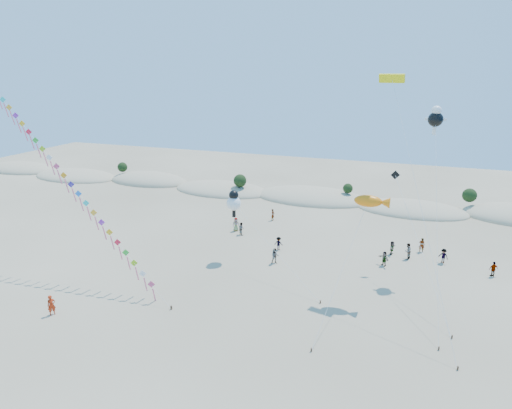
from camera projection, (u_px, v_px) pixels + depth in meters
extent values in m
plane|color=#82735A|center=(173.00, 366.00, 30.92)|extent=(160.00, 160.00, 0.00)
ellipsoid|color=tan|center=(21.00, 170.00, 92.46)|extent=(17.00, 9.35, 3.20)
ellipsoid|color=#193412|center=(20.00, 166.00, 92.19)|extent=(13.60, 6.12, 0.68)
ellipsoid|color=tan|center=(76.00, 177.00, 86.06)|extent=(18.00, 9.90, 2.80)
ellipsoid|color=#193412|center=(75.00, 173.00, 85.83)|extent=(14.40, 6.48, 0.72)
ellipsoid|color=tan|center=(149.00, 182.00, 82.54)|extent=(16.00, 8.80, 3.60)
ellipsoid|color=#193412|center=(149.00, 177.00, 82.25)|extent=(12.80, 5.76, 0.64)
ellipsoid|color=tan|center=(222.00, 191.00, 76.15)|extent=(17.60, 9.68, 3.00)
ellipsoid|color=#193412|center=(222.00, 186.00, 75.90)|extent=(14.08, 6.34, 0.70)
ellipsoid|color=tan|center=(311.00, 198.00, 71.64)|extent=(19.00, 10.45, 3.40)
ellipsoid|color=#193412|center=(311.00, 193.00, 71.36)|extent=(15.20, 6.84, 0.76)
ellipsoid|color=tan|center=(412.00, 211.00, 65.25)|extent=(16.40, 9.02, 2.80)
ellipsoid|color=#193412|center=(412.00, 206.00, 65.02)|extent=(13.12, 5.90, 0.66)
sphere|color=black|center=(122.00, 167.00, 83.95)|extent=(1.90, 1.90, 1.90)
sphere|color=black|center=(240.00, 181.00, 73.05)|extent=(2.20, 2.20, 2.20)
sphere|color=black|center=(348.00, 188.00, 69.14)|extent=(1.60, 1.60, 1.60)
sphere|color=black|center=(470.00, 195.00, 64.56)|extent=(2.10, 2.10, 2.10)
cube|color=#3F2D1E|center=(171.00, 308.00, 38.17)|extent=(0.12, 0.12, 0.35)
cylinder|color=silver|center=(61.00, 172.00, 42.92)|extent=(28.27, 7.49, 21.40)
cube|color=#E04676|center=(151.00, 284.00, 39.00)|extent=(1.31, 0.51, 1.38)
cube|color=#E76189|center=(154.00, 295.00, 39.32)|extent=(0.19, 0.45, 1.55)
cube|color=white|center=(143.00, 274.00, 39.35)|extent=(1.31, 0.51, 1.38)
cube|color=#E76189|center=(145.00, 284.00, 39.66)|extent=(0.19, 0.45, 1.55)
cube|color=#96D419|center=(134.00, 263.00, 39.69)|extent=(1.31, 0.51, 1.38)
cube|color=#E76189|center=(137.00, 274.00, 40.01)|extent=(0.19, 0.45, 1.55)
cube|color=green|center=(126.00, 253.00, 40.04)|extent=(1.31, 0.51, 1.38)
cube|color=#E76189|center=(129.00, 263.00, 40.35)|extent=(0.19, 0.45, 1.55)
cube|color=#F71B36|center=(117.00, 242.00, 40.38)|extent=(1.31, 0.51, 1.38)
cube|color=#E76189|center=(121.00, 253.00, 40.70)|extent=(0.19, 0.45, 1.55)
cube|color=yellow|center=(109.00, 232.00, 40.73)|extent=(1.31, 0.51, 1.38)
cube|color=#E76189|center=(112.00, 243.00, 41.04)|extent=(0.19, 0.45, 1.55)
cube|color=purple|center=(101.00, 222.00, 41.07)|extent=(1.31, 0.51, 1.38)
cube|color=#E76189|center=(105.00, 233.00, 41.39)|extent=(0.19, 0.45, 1.55)
cube|color=#FEAD28|center=(94.00, 213.00, 41.42)|extent=(1.31, 0.51, 1.38)
cube|color=#E76189|center=(97.00, 223.00, 41.73)|extent=(0.19, 0.45, 1.55)
cube|color=#1BD0CB|center=(86.00, 203.00, 41.76)|extent=(1.31, 0.51, 1.38)
cube|color=#E76189|center=(89.00, 214.00, 42.08)|extent=(0.19, 0.45, 1.55)
cube|color=blue|center=(78.00, 194.00, 42.11)|extent=(1.31, 0.51, 1.38)
cube|color=#E76189|center=(82.00, 204.00, 42.42)|extent=(0.19, 0.45, 1.55)
cube|color=#352492|center=(71.00, 184.00, 42.45)|extent=(1.31, 0.51, 1.38)
cube|color=#E76189|center=(74.00, 195.00, 42.77)|extent=(0.19, 0.45, 1.55)
cube|color=orange|center=(64.00, 175.00, 42.80)|extent=(1.31, 0.51, 1.38)
cube|color=#E76189|center=(67.00, 186.00, 43.11)|extent=(0.19, 0.45, 1.55)
cube|color=#E04676|center=(56.00, 166.00, 43.14)|extent=(1.31, 0.51, 1.38)
cube|color=#E76189|center=(60.00, 177.00, 43.46)|extent=(0.19, 0.45, 1.55)
cube|color=white|center=(49.00, 158.00, 43.49)|extent=(1.31, 0.51, 1.38)
cube|color=#E76189|center=(53.00, 168.00, 43.80)|extent=(0.19, 0.45, 1.55)
cube|color=#96D419|center=(42.00, 149.00, 43.83)|extent=(1.31, 0.51, 1.38)
cube|color=#E76189|center=(46.00, 159.00, 44.15)|extent=(0.19, 0.45, 1.55)
cube|color=green|center=(35.00, 140.00, 44.18)|extent=(1.31, 0.51, 1.38)
cube|color=#E76189|center=(39.00, 151.00, 44.49)|extent=(0.19, 0.45, 1.55)
cube|color=#F71B36|center=(29.00, 132.00, 44.52)|extent=(1.31, 0.51, 1.38)
cube|color=#E76189|center=(32.00, 142.00, 44.84)|extent=(0.19, 0.45, 1.55)
cube|color=yellow|center=(22.00, 124.00, 44.87)|extent=(1.31, 0.51, 1.38)
cube|color=#E76189|center=(25.00, 134.00, 45.18)|extent=(0.19, 0.45, 1.55)
cube|color=purple|center=(16.00, 115.00, 45.21)|extent=(1.31, 0.51, 1.38)
cube|color=#E76189|center=(19.00, 126.00, 45.53)|extent=(0.19, 0.45, 1.55)
cube|color=#FEAD28|center=(9.00, 107.00, 45.56)|extent=(1.31, 0.51, 1.38)
cube|color=#E76189|center=(12.00, 118.00, 45.87)|extent=(0.19, 0.45, 1.55)
cube|color=#1BD0CB|center=(3.00, 100.00, 45.90)|extent=(1.31, 0.51, 1.38)
cube|color=#E76189|center=(6.00, 110.00, 46.22)|extent=(0.19, 0.45, 1.55)
cube|color=#E76189|center=(0.00, 102.00, 46.56)|extent=(0.19, 0.45, 1.55)
cube|color=#3F2D1E|center=(311.00, 350.00, 32.42)|extent=(0.10, 0.10, 0.30)
cylinder|color=silver|center=(342.00, 270.00, 35.38)|extent=(2.52, 10.46, 9.26)
ellipsoid|color=orange|center=(368.00, 201.00, 38.30)|extent=(2.48, 1.09, 1.09)
cone|color=orange|center=(384.00, 203.00, 37.85)|extent=(0.99, 0.99, 0.99)
cube|color=#3F2D1E|center=(320.00, 302.00, 39.18)|extent=(0.10, 0.10, 0.30)
cylinder|color=silver|center=(273.00, 249.00, 43.16)|extent=(11.34, 6.87, 6.46)
sphere|color=white|center=(234.00, 203.00, 47.09)|extent=(1.59, 1.59, 1.59)
sphere|color=black|center=(234.00, 195.00, 46.81)|extent=(1.06, 1.06, 1.06)
cube|color=black|center=(234.00, 214.00, 47.45)|extent=(0.35, 0.18, 0.80)
cube|color=#3F2D1E|center=(439.00, 348.00, 32.60)|extent=(0.10, 0.10, 0.30)
cylinder|color=silver|center=(437.00, 220.00, 37.27)|extent=(1.51, 15.03, 15.86)
sphere|color=black|center=(435.00, 119.00, 41.89)|extent=(1.45, 1.45, 1.45)
sphere|color=white|center=(437.00, 110.00, 41.64)|extent=(0.94, 0.94, 0.94)
cube|color=white|center=(434.00, 131.00, 42.23)|extent=(0.35, 0.18, 0.80)
cube|color=white|center=(428.00, 119.00, 42.12)|extent=(0.60, 0.15, 0.25)
cube|color=white|center=(443.00, 120.00, 41.67)|extent=(0.60, 0.15, 0.25)
cube|color=#3F2D1E|center=(458.00, 368.00, 30.42)|extent=(0.10, 0.10, 0.30)
cylinder|color=silver|center=(421.00, 207.00, 34.52)|extent=(6.94, 13.14, 19.77)
cube|color=yellow|center=(392.00, 78.00, 38.58)|extent=(2.34, 0.95, 0.82)
cube|color=black|center=(392.00, 78.00, 38.60)|extent=(2.26, 0.58, 0.19)
cube|color=#3F2D1E|center=(452.00, 337.00, 34.01)|extent=(0.10, 0.10, 0.30)
cylinder|color=silver|center=(420.00, 246.00, 39.29)|extent=(5.79, 12.94, 10.05)
cube|color=black|center=(395.00, 175.00, 44.52)|extent=(0.94, 0.28, 0.97)
imported|color=#AA270D|center=(51.00, 305.00, 37.14)|extent=(0.73, 0.80, 1.84)
imported|color=slate|center=(241.00, 229.00, 55.49)|extent=(1.02, 0.99, 1.66)
imported|color=slate|center=(279.00, 243.00, 50.83)|extent=(1.04, 0.61, 1.59)
imported|color=slate|center=(275.00, 256.00, 47.13)|extent=(1.03, 0.91, 1.75)
imported|color=slate|center=(384.00, 259.00, 46.64)|extent=(1.41, 1.39, 1.62)
imported|color=slate|center=(392.00, 248.00, 49.55)|extent=(0.73, 1.54, 1.59)
imported|color=slate|center=(422.00, 245.00, 50.16)|extent=(0.65, 0.45, 1.74)
imported|color=slate|center=(408.00, 251.00, 48.28)|extent=(0.97, 1.09, 1.86)
imported|color=slate|center=(236.00, 224.00, 56.80)|extent=(1.05, 0.95, 1.81)
imported|color=slate|center=(493.00, 269.00, 44.17)|extent=(1.04, 0.78, 1.63)
imported|color=slate|center=(443.00, 256.00, 47.26)|extent=(1.24, 1.07, 1.67)
imported|color=slate|center=(273.00, 215.00, 60.84)|extent=(0.47, 0.65, 1.66)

